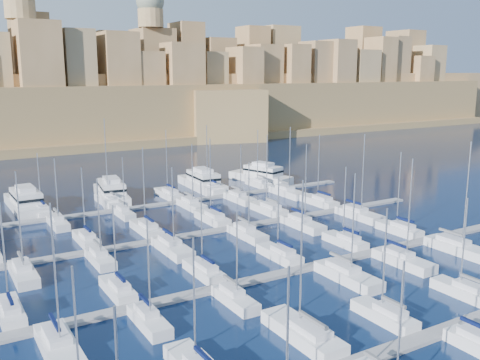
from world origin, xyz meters
TOP-DOWN VIEW (x-y plane):
  - ground at (0.00, 0.00)m, footprint 600.00×600.00m
  - pontoon_near at (0.00, -34.00)m, footprint 84.00×2.00m
  - pontoon_mid_near at (0.00, -12.00)m, footprint 84.00×2.00m
  - pontoon_mid_far at (0.00, 10.00)m, footprint 84.00×2.00m
  - pontoon_far at (0.00, 32.00)m, footprint 84.00×2.00m
  - sailboat_2 at (-12.46, -27.74)m, footprint 3.23×10.77m
  - sailboat_3 at (-2.23, -29.00)m, footprint 2.46×8.20m
  - sailboat_4 at (10.88, -29.12)m, footprint 2.39×7.97m
  - sailboat_12 at (-37.49, -6.95)m, footprint 2.50×8.32m
  - sailboat_13 at (-25.15, -7.05)m, footprint 2.43×8.11m
  - sailboat_14 at (-13.27, -6.93)m, footprint 2.50×8.35m
  - sailboat_15 at (-0.77, -6.78)m, footprint 2.60×8.66m
  - sailboat_16 at (11.72, -6.93)m, footprint 2.51×8.36m
  - sailboat_17 at (23.89, -6.69)m, footprint 2.65×8.83m
  - sailboat_18 at (-34.56, -17.93)m, footprint 3.03×10.10m
  - sailboat_19 at (-24.93, -16.82)m, footprint 2.36×7.85m
  - sailboat_20 at (-14.19, -16.79)m, footprint 2.34×7.78m
  - sailboat_21 at (2.13, -18.08)m, footprint 3.13×10.42m
  - sailboat_22 at (12.82, -17.72)m, footprint 2.90×9.68m
  - sailboat_23 at (24.16, -18.21)m, footprint 3.20×10.67m
  - sailboat_25 at (-23.13, 15.07)m, footprint 2.50×8.35m
  - sailboat_26 at (-12.76, 15.56)m, footprint 2.81×9.36m
  - sailboat_27 at (-0.10, 15.62)m, footprint 2.84×9.46m
  - sailboat_28 at (12.23, 15.78)m, footprint 2.94×9.79m
  - sailboat_29 at (24.81, 15.65)m, footprint 2.86×9.53m
  - sailboat_30 at (-34.27, 4.53)m, footprint 2.75×9.17m
  - sailboat_31 at (-23.84, 5.04)m, footprint 2.44×8.14m
  - sailboat_32 at (-13.05, 4.11)m, footprint 3.01×10.03m
  - sailboat_33 at (0.54, 4.58)m, footprint 2.72×9.07m
  - sailboat_34 at (11.79, 4.26)m, footprint 2.91×9.71m
  - sailboat_35 at (24.68, 3.97)m, footprint 3.09×10.30m
  - sailboat_37 at (-25.76, 37.08)m, footprint 2.51×8.37m
  - sailboat_38 at (-12.28, 38.12)m, footprint 3.15×10.48m
  - sailboat_39 at (0.79, 37.72)m, footprint 2.90×9.67m
  - sailboat_40 at (10.87, 38.20)m, footprint 3.19×10.65m
  - sailboat_41 at (23.67, 37.07)m, footprint 2.51×8.35m
  - sailboat_43 at (-24.93, 27.00)m, footprint 2.46×8.20m
  - sailboat_44 at (-12.75, 27.43)m, footprint 2.20×7.33m
  - sailboat_45 at (0.97, 26.53)m, footprint 2.75×9.17m
  - sailboat_46 at (12.08, 26.50)m, footprint 2.77×9.23m
  - sailboat_47 at (24.07, 25.87)m, footprint 3.15×10.50m
  - motor_yacht_a at (-27.76, 42.12)m, footprint 5.82×18.07m
  - motor_yacht_b at (-10.51, 42.02)m, footprint 7.97×18.33m
  - motor_yacht_c at (11.17, 41.94)m, footprint 6.19×17.82m
  - motor_yacht_d at (27.38, 41.56)m, footprint 10.06×17.47m
  - fortified_city at (-0.19, 155.26)m, footprint 460.00×108.95m

SIDE VIEW (x-z plane):
  - ground at x=0.00m, z-range 0.00..0.00m
  - pontoon_near at x=0.00m, z-range 0.00..0.40m
  - pontoon_mid_near at x=0.00m, z-range 0.00..0.40m
  - pontoon_mid_far at x=0.00m, z-range 0.00..0.40m
  - pontoon_far at x=0.00m, z-range 0.00..0.40m
  - sailboat_44 at x=-12.75m, z-range -5.16..6.59m
  - sailboat_20 at x=-14.19m, z-range -5.15..6.57m
  - sailboat_13 at x=-25.15m, z-range -5.08..6.51m
  - sailboat_37 at x=-25.76m, z-range -5.35..6.79m
  - sailboat_19 at x=-24.93m, z-range -5.50..6.94m
  - sailboat_4 at x=10.88m, z-range -5.57..7.02m
  - sailboat_43 at x=-24.93m, z-range -5.58..7.03m
  - sailboat_25 at x=-23.13m, z-range -5.55..7.00m
  - sailboat_31 at x=-23.84m, z-range -5.65..7.10m
  - sailboat_15 at x=-0.77m, z-range -5.50..6.95m
  - sailboat_16 at x=11.72m, z-range -5.70..7.16m
  - sailboat_3 at x=-2.23m, z-range -5.80..7.25m
  - sailboat_14 at x=-13.27m, z-range -5.84..7.31m
  - sailboat_46 at x=12.08m, z-range -5.51..6.97m
  - sailboat_12 at x=-37.49m, z-range -5.99..7.45m
  - sailboat_33 at x=0.54m, z-range -5.75..7.22m
  - sailboat_41 at x=23.67m, z-range -6.19..7.67m
  - sailboat_45 at x=0.97m, z-range -5.97..7.44m
  - sailboat_17 at x=23.89m, z-range -6.34..7.83m
  - sailboat_32 at x=-13.05m, z-range -6.02..7.52m
  - sailboat_30 at x=-34.27m, z-range -6.70..8.20m
  - sailboat_29 at x=24.81m, z-range -6.62..8.12m
  - sailboat_26 at x=-12.76m, z-range -6.69..8.20m
  - sailboat_39 at x=0.79m, z-range -6.75..8.27m
  - sailboat_34 at x=11.79m, z-range -6.84..8.36m
  - sailboat_27 at x=-0.10m, z-range -7.04..8.56m
  - sailboat_28 at x=12.23m, z-range -6.99..8.51m
  - sailboat_22 at x=12.82m, z-range -7.08..8.61m
  - sailboat_21 at x=2.13m, z-range -6.63..8.15m
  - sailboat_18 at x=-34.56m, z-range -7.04..8.57m
  - sailboat_47 at x=24.07m, z-range -7.01..8.55m
  - sailboat_40 at x=10.87m, z-range -6.96..8.50m
  - sailboat_35 at x=24.68m, z-range -7.32..8.86m
  - sailboat_2 at x=-12.46m, z-range -7.67..9.24m
  - sailboat_23 at x=24.16m, z-range -7.88..9.45m
  - sailboat_38 at x=-12.28m, z-range -8.19..9.77m
  - motor_yacht_c at x=11.17m, z-range -0.90..4.35m
  - motor_yacht_a at x=-27.76m, z-range -0.90..4.35m
  - motor_yacht_b at x=-10.51m, z-range -0.90..4.35m
  - motor_yacht_d at x=27.38m, z-range -0.90..4.35m
  - fortified_city at x=-0.19m, z-range -15.02..44.50m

